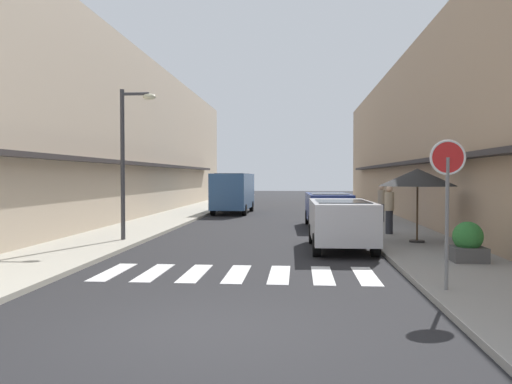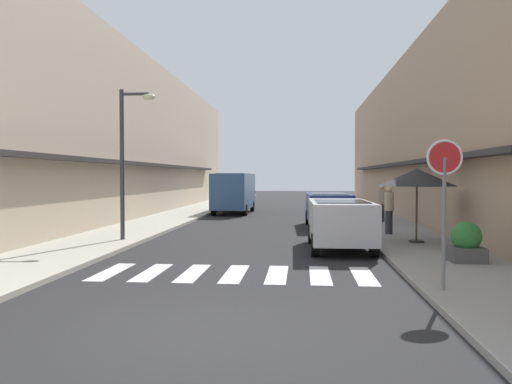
% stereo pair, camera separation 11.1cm
% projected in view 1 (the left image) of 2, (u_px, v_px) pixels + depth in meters
% --- Properties ---
extents(ground_plane, '(104.62, 104.62, 0.00)m').
position_uv_depth(ground_plane, '(271.00, 220.00, 26.20)').
color(ground_plane, '#232326').
extents(sidewalk_left, '(2.86, 66.58, 0.12)m').
position_uv_depth(sidewalk_left, '(172.00, 218.00, 26.62)').
color(sidewalk_left, '#ADA899').
rests_on(sidewalk_left, ground_plane).
extents(sidewalk_right, '(2.86, 66.58, 0.12)m').
position_uv_depth(sidewalk_right, '(374.00, 219.00, 25.78)').
color(sidewalk_right, gray).
rests_on(sidewalk_right, ground_plane).
extents(building_row_left, '(5.50, 44.80, 8.56)m').
position_uv_depth(building_row_left, '(107.00, 138.00, 28.19)').
color(building_row_left, '#C6B299').
rests_on(building_row_left, ground_plane).
extents(building_row_right, '(5.50, 44.80, 8.30)m').
position_uv_depth(building_row_right, '(448.00, 139.00, 26.71)').
color(building_row_right, tan).
rests_on(building_row_right, ground_plane).
extents(crosswalk, '(6.15, 2.20, 0.01)m').
position_uv_depth(crosswalk, '(237.00, 274.00, 11.59)').
color(crosswalk, silver).
rests_on(crosswalk, ground_plane).
extents(parked_car_near, '(1.86, 4.14, 1.47)m').
position_uv_depth(parked_car_near, '(341.00, 219.00, 15.41)').
color(parked_car_near, silver).
rests_on(parked_car_near, ground_plane).
extents(parked_car_mid, '(1.93, 4.23, 1.47)m').
position_uv_depth(parked_car_mid, '(328.00, 206.00, 22.26)').
color(parked_car_mid, navy).
rests_on(parked_car_mid, ground_plane).
extents(delivery_van, '(2.09, 5.43, 2.37)m').
position_uv_depth(delivery_van, '(233.00, 190.00, 30.66)').
color(delivery_van, '#33598C').
rests_on(delivery_van, ground_plane).
extents(round_street_sign, '(0.65, 0.07, 2.74)m').
position_uv_depth(round_street_sign, '(448.00, 175.00, 9.40)').
color(round_street_sign, slate).
rests_on(round_street_sign, sidewalk_right).
extents(street_lamp, '(1.19, 0.28, 4.91)m').
position_uv_depth(street_lamp, '(129.00, 147.00, 16.90)').
color(street_lamp, '#38383D').
rests_on(street_lamp, sidewalk_left).
extents(cafe_umbrella, '(2.39, 2.39, 2.32)m').
position_uv_depth(cafe_umbrella, '(418.00, 178.00, 16.23)').
color(cafe_umbrella, '#262626').
rests_on(cafe_umbrella, sidewalk_right).
extents(planter_corner, '(0.80, 0.80, 0.97)m').
position_uv_depth(planter_corner, '(468.00, 243.00, 12.62)').
color(planter_corner, '#4C4C4C').
rests_on(planter_corner, sidewalk_right).
extents(pedestrian_walking_near, '(0.34, 0.34, 1.67)m').
position_uv_depth(pedestrian_walking_near, '(381.00, 203.00, 23.63)').
color(pedestrian_walking_near, '#282B33').
rests_on(pedestrian_walking_near, sidewalk_right).
extents(pedestrian_walking_far, '(0.34, 0.34, 1.74)m').
position_uv_depth(pedestrian_walking_far, '(389.00, 208.00, 18.61)').
color(pedestrian_walking_far, '#282B33').
rests_on(pedestrian_walking_far, sidewalk_right).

